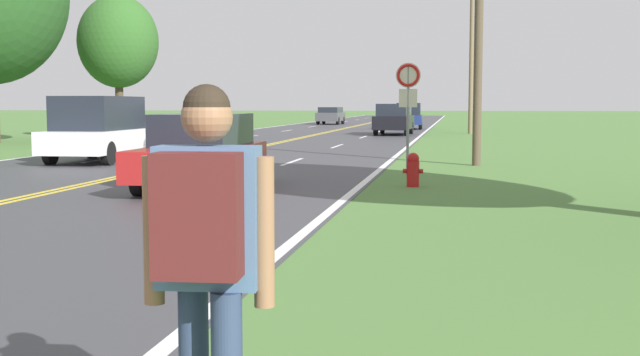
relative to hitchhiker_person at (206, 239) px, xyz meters
name	(u,v)px	position (x,y,z in m)	size (l,w,h in m)	color
hitchhiker_person	(206,239)	(0.00, 0.00, 0.00)	(0.62, 0.44, 1.83)	navy
fire_hydrant	(413,169)	(0.20, 13.33, -0.76)	(0.42, 0.26, 0.72)	red
traffic_sign	(408,90)	(-0.08, 16.03, 0.94)	(0.60, 0.10, 2.72)	gray
utility_pole_midground	(479,15)	(1.64, 19.47, 3.07)	(1.80, 0.24, 8.08)	brown
utility_pole_far	(472,46)	(1.79, 43.90, 3.94)	(1.80, 0.24, 9.80)	brown
tree_left_verge	(118,42)	(-15.80, 34.83, 3.70)	(4.02, 4.02, 7.16)	#473828
car_red_sedan_mid_near	(202,151)	(-4.04, 12.19, -0.34)	(1.80, 4.52, 1.53)	black
car_white_van_mid_far	(99,128)	(-9.47, 19.01, -0.11)	(2.06, 4.56, 1.96)	black
car_black_suv_receding	(394,118)	(-2.44, 41.46, -0.19)	(1.99, 4.92, 1.73)	black
car_dark_blue_suv_distant	(409,115)	(-2.24, 51.64, -0.18)	(1.91, 3.96, 1.79)	black
car_dark_grey_hatchback_horizon	(331,115)	(-9.53, 63.35, -0.33)	(1.99, 3.95, 1.45)	black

